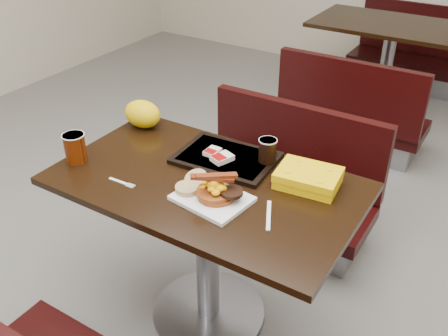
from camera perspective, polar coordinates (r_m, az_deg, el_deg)
The scene contains 23 objects.
floor at distance 2.46m, azimuth -1.75°, elevation -16.26°, with size 6.00×7.00×0.01m, color slate.
table_near at distance 2.19m, azimuth -1.91°, elevation -9.67°, with size 1.20×0.70×0.75m, color black, non-canonical shape.
bench_near_n at distance 2.69m, azimuth 6.36°, elevation -1.47°, with size 1.00×0.46×0.72m, color black, non-canonical shape.
table_far at distance 4.32m, azimuth 17.86°, elevation 10.55°, with size 1.20×0.70×0.75m, color black, non-canonical shape.
bench_far_s at distance 3.69m, azimuth 14.74°, elevation 7.24°, with size 1.00×0.46×0.72m, color black, non-canonical shape.
bench_far_n at distance 4.97m, azimuth 20.16°, elevation 12.65°, with size 1.00×0.46×0.72m, color black, non-canonical shape.
platter at distance 1.85m, azimuth -1.35°, elevation -3.48°, with size 0.26×0.20×0.02m, color white.
pancake_stack at distance 1.83m, azimuth -0.89°, elevation -2.94°, with size 0.14×0.14×0.03m, color #904118.
sausage_patty at distance 1.81m, azimuth 0.87°, elevation -2.77°, with size 0.08×0.08×0.01m, color black.
scrambled_eggs at distance 1.82m, azimuth -1.27°, elevation -1.90°, with size 0.09×0.08×0.05m, color #FFA205.
bacon_strips at distance 1.80m, azimuth -1.34°, elevation -1.06°, with size 0.16×0.07×0.01m, color #481105, non-canonical shape.
muffin_bottom at distance 1.88m, azimuth -4.21°, elevation -2.32°, with size 0.09×0.09×0.02m, color tan.
muffin_top at distance 1.90m, azimuth -3.15°, elevation -1.28°, with size 0.09×0.09×0.02m, color tan.
coffee_cup_near at distance 2.15m, azimuth -16.56°, elevation 2.21°, with size 0.09×0.09×0.12m, color #852D04.
fork at distance 2.00m, azimuth -11.93°, elevation -1.47°, with size 0.12×0.02×0.00m, color white, non-canonical shape.
knife at distance 1.78m, azimuth 5.10°, elevation -5.36°, with size 0.17×0.01×0.00m, color white.
condiment_syrup at distance 1.99m, azimuth -1.26°, elevation -0.77°, with size 0.04×0.03×0.01m, color #A73B07.
tray at distance 2.09m, azimuth 0.26°, elevation 1.15°, with size 0.40×0.29×0.02m, color black.
hashbrown_sleeve_left at distance 2.10m, azimuth -1.33°, elevation 1.86°, with size 0.05×0.07×0.02m, color silver.
hashbrown_sleeve_right at distance 2.05m, azimuth -0.21°, elevation 1.14°, with size 0.06×0.08×0.02m, color silver.
coffee_cup_far at distance 2.04m, azimuth 4.96°, elevation 1.99°, with size 0.07×0.07×0.10m, color black.
clamshell at distance 1.95m, azimuth 9.54°, elevation -1.13°, with size 0.24×0.18×0.06m, color #F6BD04.
paper_bag at distance 2.37m, azimuth -9.23°, elevation 6.09°, with size 0.18×0.13×0.13m, color #EFA007.
Camera 1 is at (0.93, -1.36, 1.82)m, focal length 40.24 mm.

